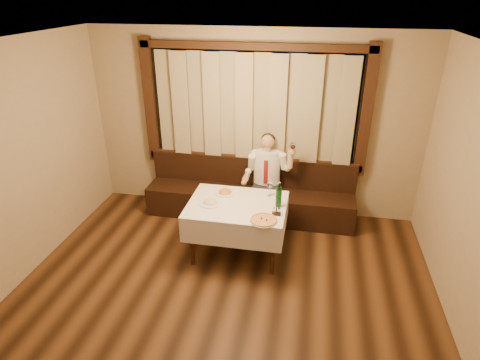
% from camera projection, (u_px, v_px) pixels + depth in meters
% --- Properties ---
extents(room, '(5.01, 6.01, 2.81)m').
position_uv_depth(room, '(223.00, 175.00, 4.22)').
color(room, black).
rests_on(room, ground).
extents(banquette, '(3.20, 0.61, 0.94)m').
position_uv_depth(banquette, '(250.00, 197.00, 6.28)').
color(banquette, black).
rests_on(banquette, ground).
extents(dining_table, '(1.27, 0.97, 0.76)m').
position_uv_depth(dining_table, '(237.00, 211.00, 5.23)').
color(dining_table, black).
rests_on(dining_table, ground).
extents(pizza, '(0.34, 0.34, 0.04)m').
position_uv_depth(pizza, '(263.00, 220.00, 4.79)').
color(pizza, white).
rests_on(pizza, dining_table).
extents(pasta_red, '(0.29, 0.29, 0.10)m').
position_uv_depth(pasta_red, '(225.00, 191.00, 5.42)').
color(pasta_red, white).
rests_on(pasta_red, dining_table).
extents(pasta_cream, '(0.29, 0.29, 0.10)m').
position_uv_depth(pasta_cream, '(210.00, 201.00, 5.16)').
color(pasta_cream, white).
rests_on(pasta_cream, dining_table).
extents(green_bottle, '(0.07, 0.07, 0.34)m').
position_uv_depth(green_bottle, '(279.00, 196.00, 5.06)').
color(green_bottle, '#0D3E18').
rests_on(green_bottle, dining_table).
extents(table_wine_glass, '(0.08, 0.08, 0.21)m').
position_uv_depth(table_wine_glass, '(270.00, 185.00, 5.31)').
color(table_wine_glass, white).
rests_on(table_wine_glass, dining_table).
extents(cruet_caddy, '(0.11, 0.06, 0.12)m').
position_uv_depth(cruet_caddy, '(276.00, 212.00, 4.91)').
color(cruet_caddy, black).
rests_on(cruet_caddy, dining_table).
extents(seated_man, '(0.74, 0.55, 1.37)m').
position_uv_depth(seated_man, '(267.00, 172.00, 5.94)').
color(seated_man, black).
rests_on(seated_man, ground).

